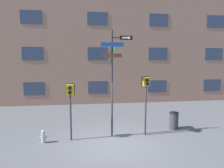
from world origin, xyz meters
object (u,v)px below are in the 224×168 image
Objects in this scene: street_sign_pole at (114,73)px; pedestrian_signal_right at (146,90)px; trash_bin at (174,121)px; fire_hydrant at (43,137)px; pedestrian_signal_left at (70,96)px.

street_sign_pole reaches higher than pedestrian_signal_right.
fire_hydrant is at bearing -171.24° from trash_bin.
pedestrian_signal_right is at bearing 2.70° from pedestrian_signal_left.
fire_hydrant is (-3.09, -0.32, -2.65)m from street_sign_pole.
pedestrian_signal_left is at bearing -177.30° from pedestrian_signal_right.
trash_bin is at bearing 11.40° from street_sign_pole.
fire_hydrant is (-1.17, -0.14, -1.72)m from pedestrian_signal_left.
street_sign_pole is 1.70m from pedestrian_signal_right.
pedestrian_signal_right is 3.21× the size of trash_bin.
street_sign_pole is 4.08m from fire_hydrant.
street_sign_pole is 5.61× the size of trash_bin.
street_sign_pole reaches higher than trash_bin.
fire_hydrant is at bearing -174.03° from street_sign_pole.
street_sign_pole is at bearing 179.41° from pedestrian_signal_right.
street_sign_pole is 1.93× the size of pedestrian_signal_left.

